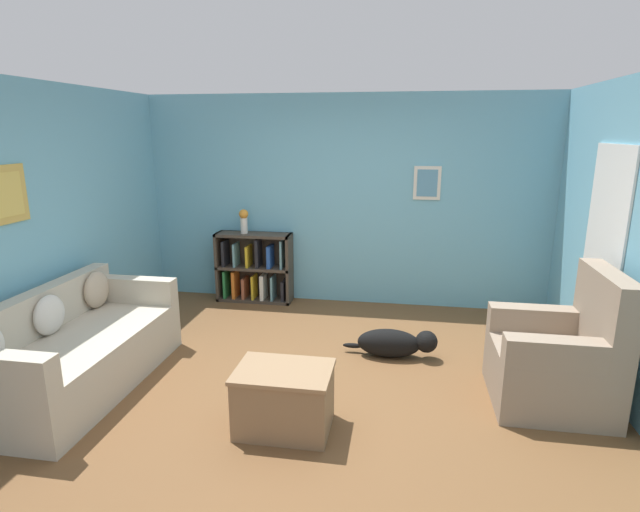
% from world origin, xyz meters
% --- Properties ---
extents(ground_plane, '(14.00, 14.00, 0.00)m').
position_xyz_m(ground_plane, '(0.00, 0.00, 0.00)').
color(ground_plane, brown).
extents(wall_back, '(5.60, 0.13, 2.60)m').
position_xyz_m(wall_back, '(0.00, 2.25, 1.30)').
color(wall_back, '#6BADC6').
rests_on(wall_back, ground_plane).
extents(wall_left, '(0.13, 5.00, 2.60)m').
position_xyz_m(wall_left, '(-2.55, -0.00, 1.30)').
color(wall_left, '#6BADC6').
rests_on(wall_left, ground_plane).
extents(couch, '(0.90, 1.94, 0.84)m').
position_xyz_m(couch, '(-2.00, -0.40, 0.32)').
color(couch, '#B7AD99').
rests_on(couch, ground_plane).
extents(bookshelf, '(0.97, 0.30, 0.89)m').
position_xyz_m(bookshelf, '(-1.14, 2.05, 0.42)').
color(bookshelf, '#42382D').
rests_on(bookshelf, ground_plane).
extents(recliner_chair, '(0.88, 0.87, 1.12)m').
position_xyz_m(recliner_chair, '(2.02, 0.00, 0.39)').
color(recliner_chair, gray).
rests_on(recliner_chair, ground_plane).
extents(coffee_table, '(0.70, 0.51, 0.48)m').
position_xyz_m(coffee_table, '(-0.08, -0.73, 0.25)').
color(coffee_table, '#846647').
rests_on(coffee_table, ground_plane).
extents(dog, '(0.92, 0.25, 0.29)m').
position_xyz_m(dog, '(0.70, 0.63, 0.15)').
color(dog, black).
rests_on(dog, ground_plane).
extents(vase, '(0.12, 0.12, 0.31)m').
position_xyz_m(vase, '(-1.25, 2.03, 1.07)').
color(vase, silver).
rests_on(vase, bookshelf).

